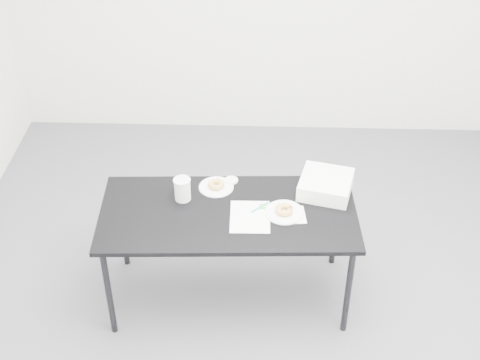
{
  "coord_description": "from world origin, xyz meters",
  "views": [
    {
      "loc": [
        0.05,
        -3.04,
        3.14
      ],
      "look_at": [
        -0.06,
        0.02,
        0.87
      ],
      "focal_mm": 50.0,
      "sensor_mm": 36.0,
      "label": 1
    }
  ],
  "objects_px": {
    "donut_far": "(216,184)",
    "bakery_box": "(326,185)",
    "coffee_cup": "(182,189)",
    "donut_near": "(284,210)",
    "scorecard": "(250,217)",
    "table": "(228,219)",
    "plate_near": "(284,212)",
    "pen": "(260,207)",
    "plate_far": "(216,187)"
  },
  "relations": [
    {
      "from": "plate_near",
      "to": "bakery_box",
      "type": "distance_m",
      "value": 0.34
    },
    {
      "from": "bakery_box",
      "to": "plate_near",
      "type": "bearing_deg",
      "value": -125.1
    },
    {
      "from": "scorecard",
      "to": "bakery_box",
      "type": "xyz_separation_m",
      "value": [
        0.45,
        0.26,
        0.05
      ]
    },
    {
      "from": "pen",
      "to": "plate_near",
      "type": "bearing_deg",
      "value": -60.47
    },
    {
      "from": "plate_far",
      "to": "coffee_cup",
      "type": "xyz_separation_m",
      "value": [
        -0.19,
        -0.12,
        0.07
      ]
    },
    {
      "from": "pen",
      "to": "bakery_box",
      "type": "relative_size",
      "value": 0.45
    },
    {
      "from": "table",
      "to": "donut_near",
      "type": "distance_m",
      "value": 0.33
    },
    {
      "from": "coffee_cup",
      "to": "bakery_box",
      "type": "bearing_deg",
      "value": 6.92
    },
    {
      "from": "donut_far",
      "to": "coffee_cup",
      "type": "relative_size",
      "value": 0.69
    },
    {
      "from": "donut_far",
      "to": "bakery_box",
      "type": "bearing_deg",
      "value": -1.34
    },
    {
      "from": "table",
      "to": "coffee_cup",
      "type": "relative_size",
      "value": 10.63
    },
    {
      "from": "plate_far",
      "to": "coffee_cup",
      "type": "relative_size",
      "value": 1.48
    },
    {
      "from": "scorecard",
      "to": "plate_far",
      "type": "bearing_deg",
      "value": 126.94
    },
    {
      "from": "scorecard",
      "to": "coffee_cup",
      "type": "height_order",
      "value": "coffee_cup"
    },
    {
      "from": "pen",
      "to": "donut_near",
      "type": "distance_m",
      "value": 0.15
    },
    {
      "from": "table",
      "to": "coffee_cup",
      "type": "bearing_deg",
      "value": 155.35
    },
    {
      "from": "donut_near",
      "to": "scorecard",
      "type": "bearing_deg",
      "value": -168.47
    },
    {
      "from": "donut_near",
      "to": "donut_far",
      "type": "distance_m",
      "value": 0.47
    },
    {
      "from": "scorecard",
      "to": "coffee_cup",
      "type": "relative_size",
      "value": 2.02
    },
    {
      "from": "donut_far",
      "to": "plate_near",
      "type": "bearing_deg",
      "value": -29.63
    },
    {
      "from": "donut_near",
      "to": "donut_far",
      "type": "bearing_deg",
      "value": 150.37
    },
    {
      "from": "coffee_cup",
      "to": "pen",
      "type": "bearing_deg",
      "value": -8.91
    },
    {
      "from": "plate_near",
      "to": "coffee_cup",
      "type": "xyz_separation_m",
      "value": [
        -0.6,
        0.11,
        0.07
      ]
    },
    {
      "from": "donut_near",
      "to": "plate_far",
      "type": "distance_m",
      "value": 0.47
    },
    {
      "from": "table",
      "to": "donut_near",
      "type": "height_order",
      "value": "donut_near"
    },
    {
      "from": "pen",
      "to": "plate_far",
      "type": "distance_m",
      "value": 0.33
    },
    {
      "from": "plate_near",
      "to": "bakery_box",
      "type": "bearing_deg",
      "value": 40.86
    },
    {
      "from": "donut_near",
      "to": "plate_far",
      "type": "height_order",
      "value": "donut_near"
    },
    {
      "from": "pen",
      "to": "coffee_cup",
      "type": "relative_size",
      "value": 0.94
    },
    {
      "from": "table",
      "to": "bakery_box",
      "type": "xyz_separation_m",
      "value": [
        0.58,
        0.22,
        0.1
      ]
    },
    {
      "from": "donut_near",
      "to": "bakery_box",
      "type": "xyz_separation_m",
      "value": [
        0.25,
        0.22,
        0.02
      ]
    },
    {
      "from": "donut_near",
      "to": "donut_far",
      "type": "relative_size",
      "value": 1.08
    },
    {
      "from": "bakery_box",
      "to": "coffee_cup",
      "type": "bearing_deg",
      "value": -159.04
    },
    {
      "from": "plate_far",
      "to": "bakery_box",
      "type": "distance_m",
      "value": 0.66
    },
    {
      "from": "donut_far",
      "to": "bakery_box",
      "type": "distance_m",
      "value": 0.66
    },
    {
      "from": "donut_near",
      "to": "donut_far",
      "type": "xyz_separation_m",
      "value": [
        -0.41,
        0.23,
        -0.0
      ]
    },
    {
      "from": "pen",
      "to": "donut_near",
      "type": "xyz_separation_m",
      "value": [
        0.14,
        -0.04,
        0.02
      ]
    },
    {
      "from": "coffee_cup",
      "to": "bakery_box",
      "type": "relative_size",
      "value": 0.48
    },
    {
      "from": "scorecard",
      "to": "coffee_cup",
      "type": "distance_m",
      "value": 0.44
    },
    {
      "from": "table",
      "to": "pen",
      "type": "bearing_deg",
      "value": 9.91
    },
    {
      "from": "plate_far",
      "to": "coffee_cup",
      "type": "height_order",
      "value": "coffee_cup"
    },
    {
      "from": "pen",
      "to": "donut_far",
      "type": "distance_m",
      "value": 0.33
    },
    {
      "from": "bakery_box",
      "to": "donut_far",
      "type": "bearing_deg",
      "value": -167.3
    },
    {
      "from": "plate_near",
      "to": "pen",
      "type": "bearing_deg",
      "value": 163.39
    },
    {
      "from": "donut_near",
      "to": "coffee_cup",
      "type": "height_order",
      "value": "coffee_cup"
    },
    {
      "from": "donut_far",
      "to": "bakery_box",
      "type": "xyz_separation_m",
      "value": [
        0.66,
        -0.02,
        0.03
      ]
    },
    {
      "from": "scorecard",
      "to": "donut_far",
      "type": "height_order",
      "value": "donut_far"
    },
    {
      "from": "scorecard",
      "to": "pen",
      "type": "relative_size",
      "value": 2.15
    },
    {
      "from": "pen",
      "to": "plate_near",
      "type": "xyz_separation_m",
      "value": [
        0.14,
        -0.04,
        -0.0
      ]
    },
    {
      "from": "pen",
      "to": "donut_far",
      "type": "bearing_deg",
      "value": 100.73
    }
  ]
}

